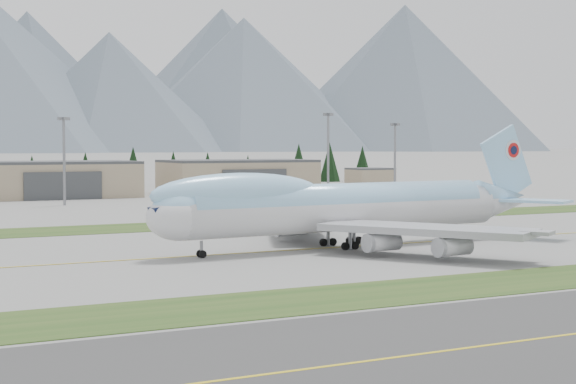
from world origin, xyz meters
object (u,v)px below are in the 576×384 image
service_vehicle_b (199,198)px  hangar_center (53,179)px  hangar_right (238,176)px  boeing_747_freighter (343,206)px  service_vehicle_c (307,197)px

service_vehicle_b → hangar_center: bearing=58.3°
hangar_center → hangar_right: same height
boeing_747_freighter → hangar_right: bearing=67.8°
hangar_right → service_vehicle_b: size_ratio=12.05×
hangar_right → service_vehicle_c: (9.09, -31.05, -5.39)m
boeing_747_freighter → hangar_center: 150.68m
boeing_747_freighter → hangar_right: 158.13m
service_vehicle_c → boeing_747_freighter: bearing=-91.7°
service_vehicle_b → hangar_right: bearing=-44.3°
hangar_center → service_vehicle_c: 75.94m
service_vehicle_c → service_vehicle_b: bearing=-169.7°
service_vehicle_b → service_vehicle_c: service_vehicle_b is taller
boeing_747_freighter → service_vehicle_c: size_ratio=18.55×
boeing_747_freighter → service_vehicle_c: bearing=59.8°
service_vehicle_b → service_vehicle_c: 32.70m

